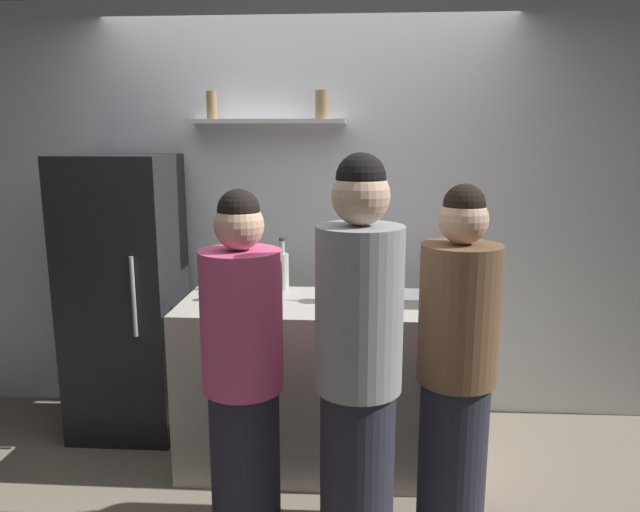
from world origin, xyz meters
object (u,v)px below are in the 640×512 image
Objects in this scene: refrigerator at (126,297)px; wine_bottle_green_glass at (248,272)px; person_grey_hoodie at (358,377)px; person_brown_jacket at (456,373)px; wine_bottle_pale_glass at (282,270)px; person_pink_top at (243,381)px; baking_pan at (398,298)px; utensil_holder at (332,291)px; water_bottle_plastic at (247,281)px.

wine_bottle_green_glass is at bearing -7.16° from refrigerator.
person_brown_jacket is at bearing -154.05° from person_grey_hoodie.
person_grey_hoodie is at bearing 83.32° from person_brown_jacket.
person_pink_top reaches higher than wine_bottle_pale_glass.
person_pink_top is 0.99× the size of person_brown_jacket.
person_grey_hoodie is 1.09× the size of person_pink_top.
person_brown_jacket reaches higher than baking_pan.
water_bottle_plastic is (-0.45, -0.01, 0.05)m from utensil_holder.
water_bottle_plastic is 0.77m from person_pink_top.
utensil_holder is (-0.35, 0.00, 0.03)m from baking_pan.
refrigerator is 1.64m from baking_pan.
water_bottle_plastic is 0.14× the size of person_grey_hoodie.
person_brown_jacket reaches higher than person_pink_top.
person_brown_jacket is (1.05, -0.83, -0.24)m from wine_bottle_green_glass.
wine_bottle_green_glass reaches higher than utensil_holder.
refrigerator is 7.01× the size of water_bottle_plastic.
utensil_holder is 0.86m from person_brown_jacket.
person_grey_hoodie reaches higher than baking_pan.
person_grey_hoodie reaches higher than person_brown_jacket.
refrigerator is at bearing 172.84° from wine_bottle_green_glass.
person_grey_hoodie is at bearing -103.71° from baking_pan.
wine_bottle_pale_glass is 1.00m from person_pink_top.
utensil_holder is at bearing 179.70° from baking_pan.
person_grey_hoodie reaches higher than person_pink_top.
wine_bottle_green_glass is 0.99m from person_pink_top.
wine_bottle_green_glass reaches higher than baking_pan.
person_pink_top reaches higher than water_bottle_plastic.
person_brown_jacket reaches higher than utensil_holder.
baking_pan is at bearing -0.30° from utensil_holder.
wine_bottle_pale_glass is at bearing 160.01° from baking_pan.
person_brown_jacket is at bearing -44.56° from wine_bottle_pale_glass.
wine_bottle_green_glass is 1.25m from person_grey_hoodie.
person_brown_jacket is (0.86, -0.85, -0.25)m from wine_bottle_pale_glass.
baking_pan is 0.21× the size of person_pink_top.
refrigerator is 1.06× the size of person_pink_top.
person_grey_hoodie is at bearing -54.93° from water_bottle_plastic.
water_bottle_plastic is at bearing -21.59° from refrigerator.
baking_pan is 0.69m from wine_bottle_pale_glass.
person_pink_top is (0.92, -1.04, -0.07)m from refrigerator.
baking_pan is 0.21× the size of person_brown_jacket.
wine_bottle_green_glass is 0.96× the size of wine_bottle_pale_glass.
refrigerator is 0.98m from wine_bottle_pale_glass.
wine_bottle_pale_glass is 1.19m from person_grey_hoodie.
utensil_holder is 0.73× the size of wine_bottle_pale_glass.
baking_pan is 0.20× the size of person_grey_hoodie.
water_bottle_plastic is 0.15× the size of person_pink_top.
wine_bottle_pale_glass is 0.19× the size of person_brown_jacket.
refrigerator is at bearing 158.41° from water_bottle_plastic.
wine_bottle_green_glass is at bearing 98.73° from water_bottle_plastic.
refrigerator is 0.88m from water_bottle_plastic.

